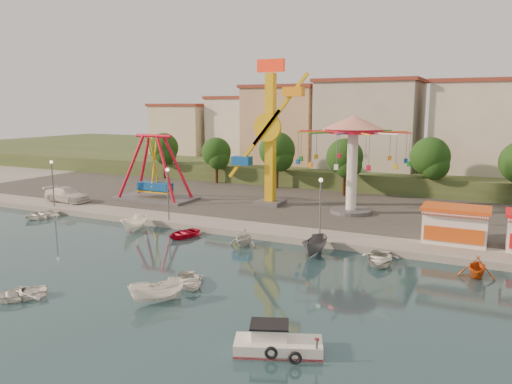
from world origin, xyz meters
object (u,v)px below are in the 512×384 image
Objects in this scene: pirate_ship_ride at (154,169)px; van at (67,195)px; kamikaze_tower at (272,137)px; cabin_motorboat at (276,344)px; wave_swinger at (353,142)px; skiff at (157,292)px; rowboat_a at (189,280)px.

van is at bearing -145.99° from pirate_ship_ride.
cabin_motorboat is at bearing -65.57° from kamikaze_tower.
wave_swinger is 34.18m from van.
pirate_ship_ride reaches higher than skiff.
skiff is at bearing -135.50° from rowboat_a.
van is at bearing -159.48° from kamikaze_tower.
wave_swinger is at bearing -0.17° from kamikaze_tower.
wave_swinger reaches higher than skiff.
cabin_motorboat is (28.39, -27.88, -3.99)m from pirate_ship_ride.
pirate_ship_ride is at bearing 164.54° from skiff.
van is at bearing 127.46° from cabin_motorboat.
kamikaze_tower reaches higher than cabin_motorboat.
rowboat_a is (-4.33, -24.76, -7.83)m from wave_swinger.
cabin_motorboat is at bearing -118.59° from van.
wave_swinger is (9.30, -0.03, -0.30)m from kamikaze_tower.
kamikaze_tower is at bearing 92.67° from cabin_motorboat.
van reaches higher than cabin_motorboat.
kamikaze_tower is 3.58× the size of cabin_motorboat.
van is (-28.05, 16.15, 1.11)m from rowboat_a.
van is (-32.38, -8.61, -6.73)m from wave_swinger.
skiff is at bearing -52.75° from pirate_ship_ride.
kamikaze_tower is 26.56m from rowboat_a.
pirate_ship_ride reaches higher than van.
wave_swinger is at bearing 6.70° from pirate_ship_ride.
pirate_ship_ride reaches higher than cabin_motorboat.
cabin_motorboat is 1.32× the size of rowboat_a.
pirate_ship_ride is 31.97m from skiff.
cabin_motorboat is (4.64, -30.66, -7.79)m from wave_swinger.
wave_swinger reaches higher than pirate_ship_ride.
rowboat_a is at bearing -99.91° from wave_swinger.
kamikaze_tower is at bearing 136.92° from skiff.
wave_swinger is 3.26× the size of skiff.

